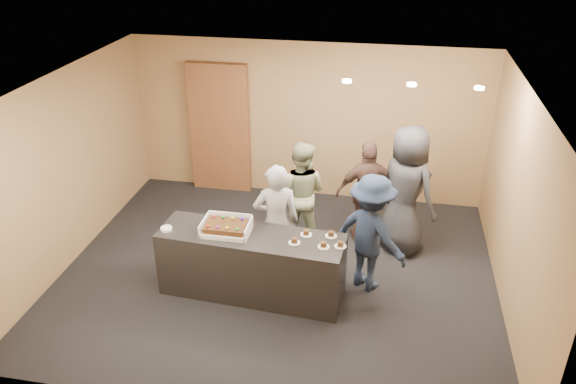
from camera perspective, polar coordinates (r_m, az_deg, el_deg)
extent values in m
plane|color=black|center=(8.04, -1.01, -8.12)|extent=(6.00, 6.00, 0.00)
plane|color=white|center=(6.83, -1.20, 10.64)|extent=(6.00, 6.00, 0.00)
cube|color=#A17A4E|center=(9.59, 1.93, 7.16)|extent=(6.00, 0.04, 2.70)
cube|color=#A17A4E|center=(5.30, -6.66, -11.66)|extent=(6.00, 0.04, 2.70)
cube|color=#A17A4E|center=(8.42, -21.55, 2.16)|extent=(0.04, 5.00, 2.70)
cube|color=#A17A4E|center=(7.40, 22.32, -1.49)|extent=(0.04, 5.00, 2.70)
cube|color=black|center=(7.42, -3.70, -7.34)|extent=(2.44, 0.87, 0.90)
cube|color=brown|center=(9.91, -6.97, 6.42)|extent=(1.05, 0.15, 2.30)
cube|color=white|center=(7.23, -6.28, -3.92)|extent=(0.59, 0.41, 0.06)
cube|color=white|center=(7.29, -8.54, -3.33)|extent=(0.02, 0.41, 0.16)
cube|color=white|center=(7.13, -4.01, -3.81)|extent=(0.02, 0.41, 0.16)
cube|color=white|center=(7.37, -5.85, -2.70)|extent=(0.59, 0.02, 0.18)
cube|color=#381F0C|center=(7.20, -6.30, -3.48)|extent=(0.52, 0.36, 0.07)
sphere|color=red|center=(7.33, -7.53, -2.46)|extent=(0.04, 0.04, 0.04)
sphere|color=#178D2B|center=(7.29, -6.59, -2.55)|extent=(0.04, 0.04, 0.04)
sphere|color=#E9FF1A|center=(7.26, -5.64, -2.65)|extent=(0.04, 0.04, 0.04)
sphere|color=#2A19D7|center=(7.23, -4.68, -2.74)|extent=(0.04, 0.04, 0.04)
sphere|color=red|center=(7.12, -8.14, -3.44)|extent=(0.04, 0.04, 0.04)
sphere|color=purple|center=(7.09, -7.17, -3.55)|extent=(0.04, 0.04, 0.04)
sphere|color=yellow|center=(7.05, -6.19, -3.65)|extent=(0.04, 0.04, 0.04)
sphere|color=green|center=(7.02, -5.21, -3.76)|extent=(0.04, 0.04, 0.04)
cylinder|color=white|center=(7.42, -12.25, -3.67)|extent=(0.15, 0.15, 0.04)
cylinder|color=white|center=(7.00, 0.65, -5.16)|extent=(0.15, 0.15, 0.01)
cube|color=#381F0C|center=(6.98, 0.65, -4.93)|extent=(0.07, 0.06, 0.06)
cylinder|color=white|center=(7.16, 1.86, -4.34)|extent=(0.15, 0.15, 0.01)
cube|color=#381F0C|center=(7.14, 1.86, -4.11)|extent=(0.07, 0.06, 0.06)
cylinder|color=white|center=(6.93, 3.64, -5.57)|extent=(0.15, 0.15, 0.01)
cube|color=#381F0C|center=(6.91, 3.65, -5.33)|extent=(0.07, 0.06, 0.06)
cylinder|color=white|center=(7.15, 4.40, -4.47)|extent=(0.15, 0.15, 0.01)
cube|color=#381F0C|center=(7.13, 4.41, -4.23)|extent=(0.07, 0.06, 0.06)
cylinder|color=white|center=(6.96, 5.35, -5.50)|extent=(0.15, 0.15, 0.01)
cube|color=#381F0C|center=(6.94, 5.36, -5.27)|extent=(0.07, 0.06, 0.06)
imported|color=gray|center=(7.52, -1.18, -3.13)|extent=(0.71, 0.56, 1.70)
imported|color=gray|center=(8.34, 1.30, -0.11)|extent=(0.86, 0.71, 1.63)
imported|color=#1A263E|center=(7.42, 8.40, -4.17)|extent=(1.22, 1.08, 1.64)
imported|color=brown|center=(8.47, 8.10, -0.03)|extent=(1.01, 0.59, 1.61)
imported|color=#292A2F|center=(8.25, 11.91, 0.18)|extent=(1.13, 1.08, 1.95)
cylinder|color=#FFEAC6|center=(7.20, 5.99, 11.15)|extent=(0.12, 0.12, 0.03)
cylinder|color=#FFEAC6|center=(7.19, 12.46, 10.62)|extent=(0.12, 0.12, 0.03)
cylinder|color=#FFEAC6|center=(7.26, 18.85, 9.96)|extent=(0.12, 0.12, 0.03)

